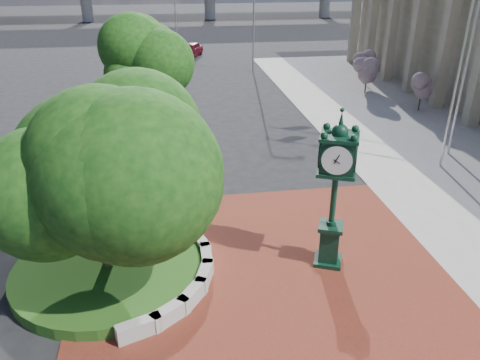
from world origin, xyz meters
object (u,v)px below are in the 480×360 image
flagpole_b (471,42)px  street_lamp_near (256,17)px  parked_car (191,50)px  flagpole_a (462,57)px  post_clock (335,185)px  street_lamp_far (177,3)px

flagpole_b → street_lamp_near: size_ratio=1.40×
parked_car → flagpole_a: bearing=-48.3°
post_clock → flagpole_a: flagpole_a is taller
street_lamp_near → street_lamp_far: bearing=112.4°
parked_car → flagpole_a: 32.68m
street_lamp_near → flagpole_b: bearing=-72.8°
post_clock → flagpole_b: (9.46, 8.46, 2.81)m
street_lamp_near → parked_car: bearing=123.9°
flagpole_a → street_lamp_far: size_ratio=1.29×
street_lamp_near → street_lamp_far: size_ratio=0.99×
flagpole_a → street_lamp_far: 39.77m
post_clock → flagpole_b: bearing=41.8°
flagpole_a → street_lamp_far: bearing=107.0°
flagpole_a → street_lamp_near: flagpole_a is taller
flagpole_a → street_lamp_near: bearing=103.1°
street_lamp_near → street_lamp_far: (-6.40, 15.52, 0.03)m
parked_car → flagpole_b: size_ratio=0.37×
post_clock → parked_car: bearing=93.8°
street_lamp_far → street_lamp_near: bearing=-67.6°
flagpole_a → street_lamp_far: flagpole_a is taller
flagpole_b → street_lamp_near: (-6.53, 21.05, -1.05)m
post_clock → flagpole_a: bearing=40.7°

